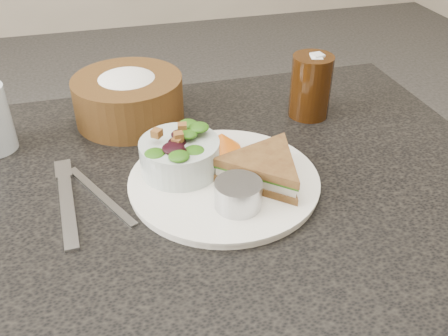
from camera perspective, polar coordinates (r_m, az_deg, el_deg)
name	(u,v)px	position (r m, az deg, el deg)	size (l,w,h in m)	color
dinner_plate	(224,182)	(0.73, 0.00, -1.57)	(0.27, 0.27, 0.01)	white
sandwich	(265,169)	(0.71, 4.66, -0.06)	(0.15, 0.15, 0.04)	brown
salad_bowl	(180,151)	(0.72, -5.10, 1.97)	(0.12, 0.12, 0.07)	#B3C0B9
dressing_ramekin	(238,195)	(0.66, 1.63, -3.05)	(0.06, 0.06, 0.04)	#B1B2B6
orange_wedge	(222,141)	(0.78, -0.27, 3.10)	(0.06, 0.06, 0.03)	orange
fork	(67,206)	(0.72, -17.47, -4.11)	(0.02, 0.19, 0.01)	#B0B2B5
knife	(101,195)	(0.73, -13.89, -3.04)	(0.01, 0.17, 0.00)	#A5A5A7
bread_basket	(128,92)	(0.89, -10.92, 8.58)	(0.19, 0.19, 0.11)	brown
cola_glass	(311,83)	(0.90, 9.91, 9.53)	(0.07, 0.07, 0.12)	black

